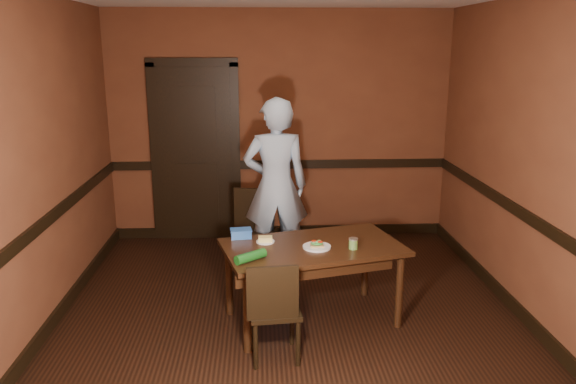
{
  "coord_description": "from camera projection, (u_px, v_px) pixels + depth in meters",
  "views": [
    {
      "loc": [
        -0.24,
        -4.36,
        2.29
      ],
      "look_at": [
        0.0,
        0.35,
        1.05
      ],
      "focal_mm": 35.0,
      "sensor_mm": 36.0,
      "label": 1
    }
  ],
  "objects": [
    {
      "name": "dining_table",
      "position": [
        312.0,
        283.0,
        4.74
      ],
      "size": [
        1.61,
        1.16,
        0.68
      ],
      "primitive_type": "cube",
      "rotation": [
        0.0,
        0.0,
        0.26
      ],
      "color": "black",
      "rests_on": "floor"
    },
    {
      "name": "chair_near",
      "position": [
        274.0,
        308.0,
        4.16
      ],
      "size": [
        0.4,
        0.4,
        0.8
      ],
      "primitive_type": null,
      "rotation": [
        0.0,
        0.0,
        3.23
      ],
      "color": "black",
      "rests_on": "floor"
    },
    {
      "name": "sauce_jar",
      "position": [
        353.0,
        243.0,
        4.56
      ],
      "size": [
        0.08,
        0.08,
        0.09
      ],
      "rotation": [
        0.0,
        0.0,
        0.14
      ],
      "color": "#5B853B",
      "rests_on": "dining_table"
    },
    {
      "name": "cheese_saucer",
      "position": [
        265.0,
        240.0,
        4.72
      ],
      "size": [
        0.15,
        0.15,
        0.05
      ],
      "rotation": [
        0.0,
        0.0,
        -0.31
      ],
      "color": "silver",
      "rests_on": "dining_table"
    },
    {
      "name": "wall_front",
      "position": [
        321.0,
        282.0,
        2.29
      ],
      "size": [
        4.0,
        0.02,
        2.7
      ],
      "primitive_type": "cube",
      "color": "brown",
      "rests_on": "ground"
    },
    {
      "name": "baseboard_back",
      "position": [
        280.0,
        231.0,
        6.95
      ],
      "size": [
        4.0,
        0.03,
        0.12
      ],
      "primitive_type": "cube",
      "color": "black",
      "rests_on": "ground"
    },
    {
      "name": "door",
      "position": [
        195.0,
        150.0,
        6.62
      ],
      "size": [
        1.05,
        0.07,
        2.2
      ],
      "color": "black",
      "rests_on": "ground"
    },
    {
      "name": "dado_left",
      "position": [
        42.0,
        224.0,
        4.48
      ],
      "size": [
        0.03,
        4.5,
        0.1
      ],
      "primitive_type": "cube",
      "color": "black",
      "rests_on": "ground"
    },
    {
      "name": "chair_far",
      "position": [
        257.0,
        234.0,
        5.7
      ],
      "size": [
        0.47,
        0.47,
        0.86
      ],
      "primitive_type": null,
      "rotation": [
        0.0,
        0.0,
        -0.2
      ],
      "color": "black",
      "rests_on": "floor"
    },
    {
      "name": "wall_back",
      "position": [
        280.0,
        127.0,
        6.64
      ],
      "size": [
        4.0,
        0.02,
        2.7
      ],
      "primitive_type": "cube",
      "color": "brown",
      "rests_on": "ground"
    },
    {
      "name": "baseboard_left",
      "position": [
        54.0,
        320.0,
        4.69
      ],
      "size": [
        0.03,
        4.5,
        0.12
      ],
      "primitive_type": "cube",
      "color": "black",
      "rests_on": "ground"
    },
    {
      "name": "baseboard_right",
      "position": [
        517.0,
        309.0,
        4.89
      ],
      "size": [
        0.03,
        4.5,
        0.12
      ],
      "primitive_type": "cube",
      "color": "black",
      "rests_on": "ground"
    },
    {
      "name": "floor",
      "position": [
        290.0,
        321.0,
        4.81
      ],
      "size": [
        4.0,
        4.5,
        0.01
      ],
      "primitive_type": "cube",
      "color": "black",
      "rests_on": "ground"
    },
    {
      "name": "wrapped_veg",
      "position": [
        251.0,
        257.0,
        4.3
      ],
      "size": [
        0.25,
        0.22,
        0.07
      ],
      "primitive_type": "cylinder",
      "rotation": [
        0.0,
        1.57,
        0.67
      ],
      "color": "#154D16",
      "rests_on": "dining_table"
    },
    {
      "name": "dado_right",
      "position": [
        527.0,
        217.0,
        4.68
      ],
      "size": [
        0.03,
        4.5,
        0.1
      ],
      "primitive_type": "cube",
      "color": "black",
      "rests_on": "ground"
    },
    {
      "name": "sandwich_plate",
      "position": [
        317.0,
        246.0,
        4.59
      ],
      "size": [
        0.23,
        0.23,
        0.06
      ],
      "rotation": [
        0.0,
        0.0,
        -0.33
      ],
      "color": "silver",
      "rests_on": "dining_table"
    },
    {
      "name": "dado_back",
      "position": [
        280.0,
        164.0,
        6.74
      ],
      "size": [
        4.0,
        0.03,
        0.1
      ],
      "primitive_type": "cube",
      "color": "black",
      "rests_on": "ground"
    },
    {
      "name": "person",
      "position": [
        276.0,
        186.0,
        5.7
      ],
      "size": [
        0.68,
        0.47,
        1.8
      ],
      "primitive_type": "imported",
      "rotation": [
        0.0,
        0.0,
        3.21
      ],
      "color": "#A4BED9",
      "rests_on": "floor"
    },
    {
      "name": "food_tub",
      "position": [
        241.0,
        233.0,
        4.82
      ],
      "size": [
        0.2,
        0.14,
        0.08
      ],
      "rotation": [
        0.0,
        0.0,
        0.11
      ],
      "color": "#285BB1",
      "rests_on": "dining_table"
    },
    {
      "name": "wall_left",
      "position": [
        34.0,
        169.0,
        4.36
      ],
      "size": [
        0.02,
        4.5,
        2.7
      ],
      "primitive_type": "cube",
      "color": "brown",
      "rests_on": "ground"
    },
    {
      "name": "wall_right",
      "position": [
        535.0,
        164.0,
        4.56
      ],
      "size": [
        0.02,
        4.5,
        2.7
      ],
      "primitive_type": "cube",
      "color": "brown",
      "rests_on": "ground"
    }
  ]
}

